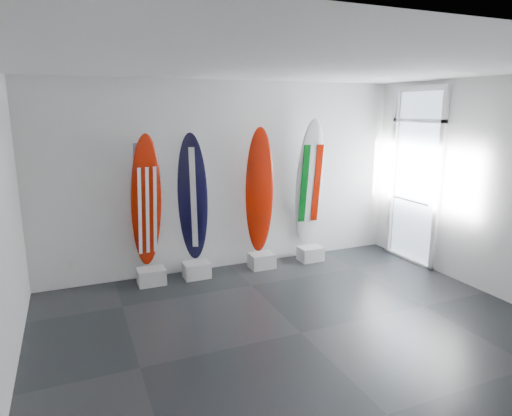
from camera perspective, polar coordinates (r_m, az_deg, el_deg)
name	(u,v)px	position (r m, az deg, el deg)	size (l,w,h in m)	color
floor	(301,333)	(5.42, 5.82, -15.70)	(6.00, 6.00, 0.00)	black
ceiling	(308,66)	(4.79, 6.66, 17.75)	(6.00, 6.00, 0.00)	white
wall_back	(228,177)	(7.14, -3.58, 4.05)	(6.00, 6.00, 0.00)	white
wall_front	(510,294)	(3.06, 29.88, -9.61)	(6.00, 6.00, 0.00)	white
wall_right	(498,189)	(6.85, 28.74, 2.13)	(5.00, 5.00, 0.00)	white
display_block_usa	(152,276)	(6.87, -13.29, -8.56)	(0.40, 0.30, 0.24)	silver
surfboard_usa	(146,202)	(6.65, -13.93, 0.76)	(0.45, 0.08, 2.01)	#A01303
display_block_navy	(197,270)	(7.00, -7.65, -7.91)	(0.40, 0.30, 0.24)	silver
surfboard_navy	(193,198)	(6.79, -8.15, 1.23)	(0.45, 0.08, 2.00)	black
display_block_swiss	(262,261)	(7.35, 0.75, -6.79)	(0.40, 0.30, 0.24)	silver
surfboard_swiss	(260,191)	(7.14, 0.45, 2.18)	(0.47, 0.08, 2.06)	#A01303
display_block_italy	(310,254)	(7.74, 7.02, -5.85)	(0.40, 0.30, 0.24)	silver
surfboard_italy	(309,184)	(7.53, 6.89, 3.10)	(0.50, 0.08, 2.19)	white
wall_outlet	(70,265)	(7.00, -22.79, -6.82)	(0.09, 0.02, 0.13)	silver
glass_door	(415,179)	(7.88, 19.78, 3.59)	(0.12, 1.16, 2.85)	white
balcony	(468,224)	(9.00, 25.60, -1.88)	(2.80, 2.20, 1.20)	slate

